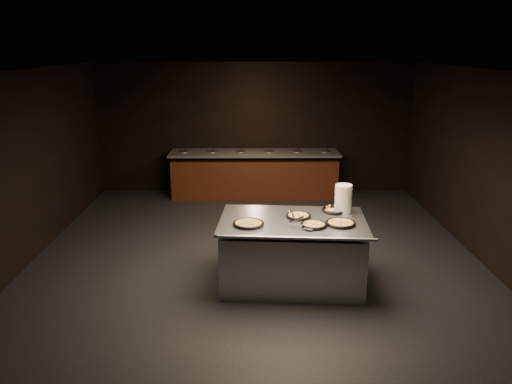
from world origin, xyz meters
TOP-DOWN VIEW (x-y plane):
  - room at (0.00, 0.00)m, footprint 7.02×8.02m
  - salad_bar at (0.00, 3.56)m, footprint 3.70×0.83m
  - serving_counter at (0.49, -0.72)m, footprint 2.07×1.41m
  - plate_stack at (1.23, -0.39)m, footprint 0.24×0.24m
  - pan_veggie_whole at (-0.11, -0.91)m, footprint 0.42×0.42m
  - pan_cheese_whole at (0.58, -0.61)m, footprint 0.35×0.35m
  - pan_cheese_slices_a at (1.11, -0.36)m, footprint 0.36×0.36m
  - pan_cheese_slices_b at (0.75, -0.97)m, footprint 0.35×0.35m
  - pan_veggie_slices at (1.12, -0.90)m, footprint 0.40×0.40m
  - server_left at (0.47, -0.67)m, footprint 0.14×0.31m
  - server_right at (0.56, -1.04)m, footprint 0.32×0.25m

SIDE VIEW (x-z plane):
  - salad_bar at x=0.00m, z-range -0.15..1.03m
  - serving_counter at x=0.49m, z-range -0.02..0.93m
  - pan_cheese_slices_a at x=1.11m, z-range 0.95..0.99m
  - pan_cheese_slices_b at x=0.75m, z-range 0.96..1.00m
  - pan_cheese_whole at x=0.58m, z-range 0.96..1.00m
  - pan_veggie_slices at x=1.12m, z-range 0.96..1.00m
  - pan_veggie_whole at x=-0.11m, z-range 0.96..1.00m
  - server_left at x=0.47m, z-range 0.95..1.11m
  - server_right at x=0.56m, z-range 0.95..1.13m
  - plate_stack at x=1.23m, z-range 0.96..1.35m
  - room at x=0.00m, z-range -0.01..2.91m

